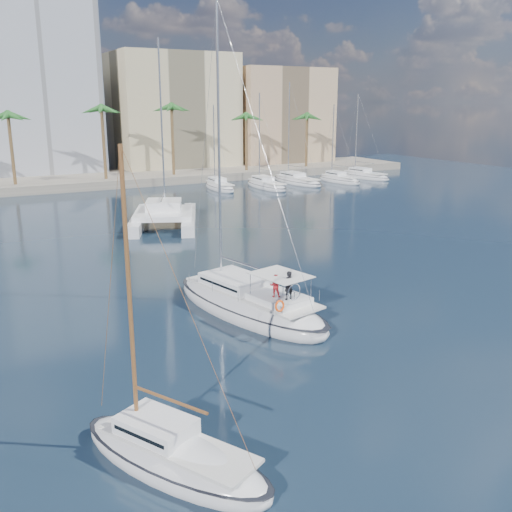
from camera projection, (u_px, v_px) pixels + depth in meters
ground at (249, 324)px, 31.85m from camera, size 160.00×160.00×0.00m
quay at (55, 182)px, 83.48m from camera, size 120.00×14.00×1.20m
building_beige at (173, 114)px, 98.77m from camera, size 20.00×14.00×20.00m
building_tan_right at (278, 119)px, 106.52m from camera, size 18.00×12.00×18.00m
palm_centre at (54, 115)px, 77.56m from camera, size 3.60×3.60×12.30m
palm_right at (270, 113)px, 93.18m from camera, size 3.60×3.60×12.30m
main_sloop at (248, 304)px, 33.36m from camera, size 6.54×12.93×18.36m
small_sloop at (173, 456)px, 19.23m from camera, size 5.90×8.17×11.38m
catamaran at (164, 214)px, 57.09m from camera, size 10.51×13.78×17.96m
seagull at (220, 283)px, 37.39m from camera, size 0.96×0.41×0.18m
moored_yacht_a at (220, 189)px, 80.94m from camera, size 3.37×9.52×11.90m
moored_yacht_b at (266, 188)px, 82.23m from camera, size 3.32×10.83×13.72m
moored_yacht_c at (297, 183)px, 86.91m from camera, size 3.98×12.33×15.54m
moored_yacht_d at (339, 182)px, 88.20m from camera, size 3.52×9.55×11.90m
moored_yacht_e at (364, 178)px, 92.88m from camera, size 4.61×11.11×13.72m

